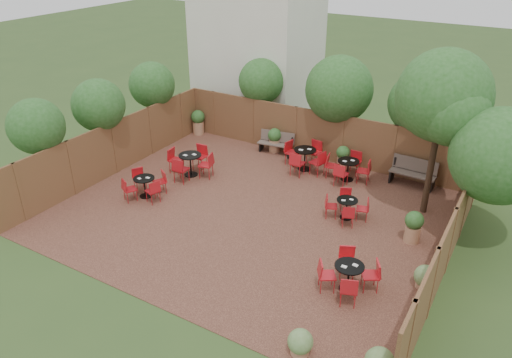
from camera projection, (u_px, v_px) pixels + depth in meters
The scene contains 13 objects.
ground at pixel (253, 214), 16.07m from camera, with size 80.00×80.00×0.00m, color #354F23.
courtyard_paving at pixel (253, 213), 16.06m from camera, with size 12.00×10.00×0.02m, color #3D2119.
fence_back at pixel (318, 135), 19.44m from camera, with size 12.00×0.08×2.00m, color #563220.
fence_left at pixel (114, 148), 18.33m from camera, with size 0.08×10.00×2.00m, color #563220.
fence_right at pixel (450, 241), 12.89m from camera, with size 0.08×10.00×2.00m, color #563220.
neighbour_building at pixel (258, 33), 22.41m from camera, with size 5.00×4.00×8.00m, color silver.
overhang_foliage at pixel (309, 108), 17.20m from camera, with size 15.56×10.33×2.68m.
courtyard_tree at pixel (442, 101), 14.46m from camera, with size 2.88×2.79×5.30m.
park_bench_left at pixel (276, 142), 20.14m from camera, with size 1.50×0.66×0.90m.
park_bench_right at pixel (413, 172), 17.61m from camera, with size 1.62×0.57×0.99m.
bistro_tables at pixel (274, 183), 16.96m from camera, with size 9.31×7.45×0.96m.
planters at pixel (285, 151), 19.10m from camera, with size 11.08×4.26×1.10m.
low_shrubs at pixel (375, 326), 11.09m from camera, with size 2.36×4.20×0.68m.
Camera 1 is at (7.10, -11.82, 8.33)m, focal length 34.68 mm.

